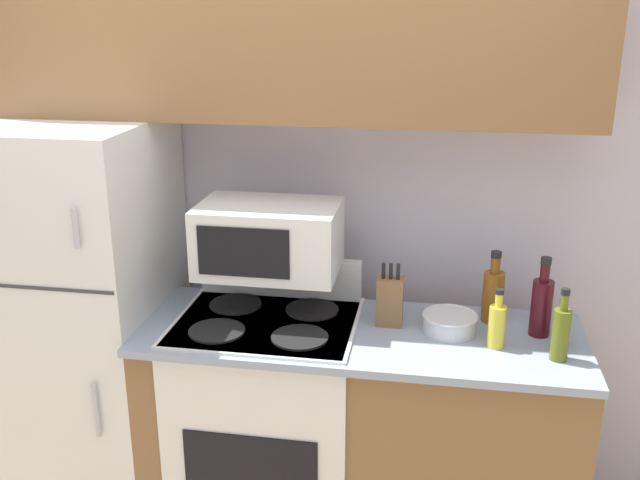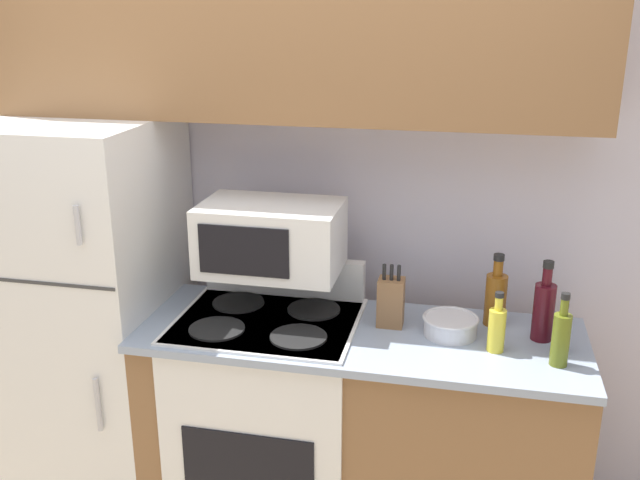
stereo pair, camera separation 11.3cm
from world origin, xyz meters
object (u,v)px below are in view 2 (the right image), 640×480
stove (270,423)px  bottle_cooking_spray (497,328)px  bottle_olive_oil (561,337)px  bowl (450,325)px  microwave (271,237)px  knife_block (391,302)px  refrigerator (93,318)px  bottle_soy_sauce (562,333)px  bottle_whiskey (496,297)px  bottle_wine_red (544,309)px

stove → bottle_cooking_spray: 1.00m
bottle_olive_oil → bowl: bearing=157.3°
microwave → bottle_cooking_spray: 0.90m
microwave → knife_block: microwave is taller
refrigerator → bottle_soy_sauce: (1.86, -0.10, 0.17)m
refrigerator → knife_block: size_ratio=6.80×
microwave → stove: bearing=-86.3°
refrigerator → bottle_olive_oil: (1.85, -0.20, 0.20)m
refrigerator → bottle_whiskey: (1.64, 0.08, 0.21)m
knife_block → bottle_soy_sauce: size_ratio=1.36×
bottle_cooking_spray → bottle_whiskey: size_ratio=0.79×
bottle_wine_red → bottle_soy_sauce: size_ratio=1.67×
bottle_wine_red → bottle_whiskey: 0.19m
bottle_soy_sauce → stove: bearing=179.2°
refrigerator → knife_block: bearing=-0.6°
refrigerator → microwave: 0.89m
bowl → bottle_cooking_spray: bottle_cooking_spray is taller
refrigerator → bottle_olive_oil: size_ratio=6.43×
knife_block → bottle_olive_oil: (0.59, -0.19, 0.01)m
microwave → bottle_wine_red: bearing=-1.4°
bottle_whiskey → microwave: bearing=-175.4°
stove → knife_block: 0.72m
bowl → bottle_olive_oil: bearing=-22.7°
refrigerator → bottle_olive_oil: bearing=-6.3°
bowl → bottle_soy_sauce: size_ratio=1.14×
microwave → bottle_whiskey: bearing=4.6°
bottle_whiskey → bottle_olive_oil: size_ratio=1.08×
bowl → bottle_wine_red: size_ratio=0.68×
microwave → bottle_wine_red: microwave is taller
bottle_wine_red → bottle_olive_oil: bottle_wine_red is taller
refrigerator → stove: refrigerator is taller
bottle_soy_sauce → refrigerator: bearing=176.9°
bottle_cooking_spray → bottle_soy_sauce: bearing=10.3°
stove → bottle_whiskey: bearing=11.1°
knife_block → bowl: bearing=-8.9°
microwave → bottle_cooking_spray: microwave is taller
bottle_wine_red → bottle_soy_sauce: 0.12m
bottle_whiskey → refrigerator: bearing=-177.2°
bowl → bottle_wine_red: 0.33m
stove → bottle_olive_oil: size_ratio=4.26×
bottle_cooking_spray → bowl: bearing=149.8°
bottle_wine_red → refrigerator: bearing=179.5°
stove → bottle_olive_oil: (1.05, -0.12, 0.55)m
microwave → bowl: 0.75m
bottle_olive_oil → bottle_soy_sauce: 0.11m
bottle_cooking_spray → bottle_olive_oil: bottle_olive_oil is taller
microwave → bottle_olive_oil: size_ratio=2.04×
bottle_wine_red → bottle_cooking_spray: 0.21m
knife_block → bottle_whiskey: bearing=13.7°
bowl → microwave: bearing=175.0°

